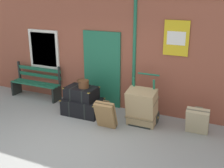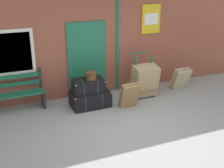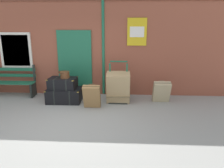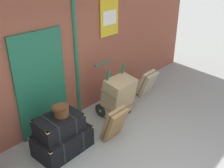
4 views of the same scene
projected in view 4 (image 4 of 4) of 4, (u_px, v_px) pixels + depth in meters
brick_facade at (42, 53)px, 4.95m from camera, size 10.40×0.35×3.20m
steamer_trunk_base at (63, 141)px, 4.71m from camera, size 1.02×0.66×0.43m
steamer_trunk_middle at (59, 125)px, 4.54m from camera, size 0.84×0.59×0.33m
round_hatbox at (61, 110)px, 4.47m from camera, size 0.32×0.28×0.20m
porters_trolley at (112, 102)px, 5.91m from camera, size 0.71×0.62×1.19m
large_brown_trunk at (118, 97)px, 5.72m from camera, size 0.70×0.59×0.94m
suitcase_tan at (147, 83)px, 6.71m from camera, size 0.51×0.42×0.66m
suitcase_umber at (114, 124)px, 4.98m from camera, size 0.48×0.38×0.70m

